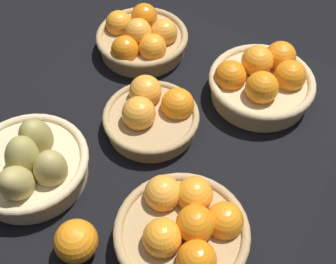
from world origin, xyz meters
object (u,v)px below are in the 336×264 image
basket_center (152,114)px  basket_far_left_pears (30,165)px  basket_far_right (142,38)px  basket_near_left (184,231)px  loose_orange_front_gap (76,241)px  basket_near_right (262,81)px

basket_center → basket_far_left_pears: bearing=151.3°
basket_center → basket_far_right: 25.90cm
basket_near_left → loose_orange_front_gap: basket_near_left is taller
basket_near_left → loose_orange_front_gap: size_ratio=3.06×
basket_near_right → loose_orange_front_gap: basket_near_right is taller
basket_far_right → basket_center: bearing=-142.1°
loose_orange_front_gap → basket_center: bearing=7.5°
basket_near_right → basket_far_right: basket_near_right is taller
basket_far_left_pears → loose_orange_front_gap: 19.62cm
basket_far_left_pears → basket_center: size_ratio=1.15×
basket_far_left_pears → loose_orange_front_gap: bearing=-114.5°
basket_far_left_pears → basket_center: 28.21cm
basket_near_right → basket_far_left_pears: bearing=146.3°
basket_near_left → loose_orange_front_gap: 19.51cm
basket_far_right → basket_near_left: bearing=-139.3°
basket_center → basket_near_right: basket_near_right is taller
basket_near_right → basket_center: bearing=141.0°
basket_far_left_pears → basket_near_left: 33.86cm
basket_near_right → loose_orange_front_gap: 55.61cm
basket_far_left_pears → basket_far_right: (45.18, 2.37, -0.45)cm
basket_far_left_pears → basket_center: (24.74, -13.53, -0.87)cm
basket_far_left_pears → loose_orange_front_gap: basket_far_left_pears is taller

